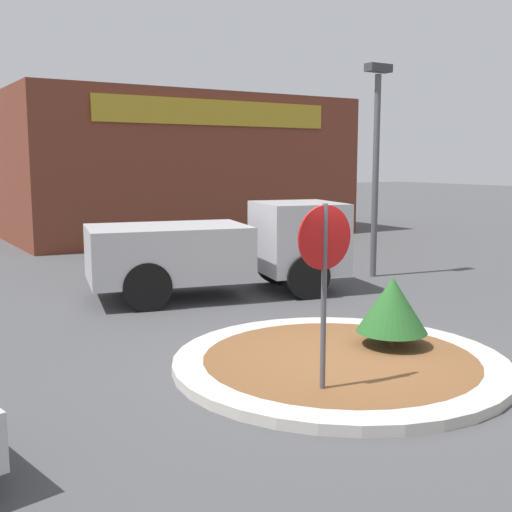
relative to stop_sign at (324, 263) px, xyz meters
The scene contains 7 objects.
ground_plane 2.20m from the stop_sign, 41.10° to the left, with size 120.00×120.00×0.00m, color #474749.
traffic_island 2.14m from the stop_sign, 41.10° to the left, with size 4.89×4.89×0.15m.
stop_sign is the anchor object (origin of this frame).
island_shrub 2.46m from the stop_sign, 24.14° to the left, with size 1.10×1.10×1.08m.
utility_truck 6.57m from the stop_sign, 71.88° to the left, with size 5.96×3.31×2.05m.
storefront_building 18.71m from the stop_sign, 69.79° to the left, with size 13.26×6.07×5.51m.
light_pole 9.12m from the stop_sign, 43.72° to the left, with size 0.70×0.30×5.39m.
Camera 1 is at (-5.84, -7.03, 3.01)m, focal length 45.00 mm.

